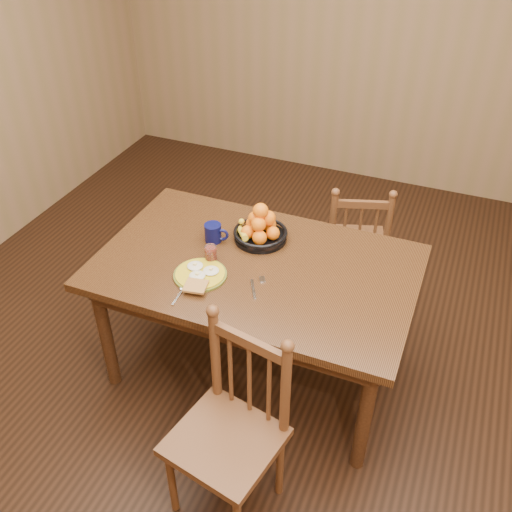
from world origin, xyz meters
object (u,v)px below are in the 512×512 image
at_px(chair_far, 355,244).
at_px(breakfast_plate, 200,275).
at_px(coffee_mug, 214,233).
at_px(fruit_bowl, 260,228).
at_px(dining_table, 256,277).
at_px(chair_near, 230,432).

xyz_separation_m(chair_far, breakfast_plate, (-0.55, -1.02, 0.34)).
height_order(coffee_mug, fruit_bowl, fruit_bowl).
distance_m(dining_table, fruit_bowl, 0.27).
relative_size(chair_near, breakfast_plate, 3.22).
xyz_separation_m(breakfast_plate, coffee_mug, (-0.07, 0.30, 0.04)).
bearing_deg(breakfast_plate, fruit_bowl, 69.81).
xyz_separation_m(breakfast_plate, fruit_bowl, (0.15, 0.41, 0.05)).
bearing_deg(coffee_mug, chair_near, -61.19).
bearing_deg(dining_table, coffee_mug, 159.80).
height_order(breakfast_plate, coffee_mug, coffee_mug).
relative_size(dining_table, chair_near, 1.68).
relative_size(chair_far, fruit_bowl, 2.99).
xyz_separation_m(coffee_mug, fruit_bowl, (0.22, 0.11, 0.02)).
bearing_deg(chair_far, chair_near, 67.17).
bearing_deg(coffee_mug, chair_far, 49.07).
bearing_deg(chair_near, fruit_bowl, 116.28).
bearing_deg(chair_far, breakfast_plate, 43.59).
bearing_deg(chair_near, dining_table, 115.80).
xyz_separation_m(chair_near, breakfast_plate, (-0.42, 0.58, 0.30)).
height_order(chair_near, breakfast_plate, chair_near).
bearing_deg(chair_near, chair_far, 96.49).
distance_m(chair_near, fruit_bowl, 1.08).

